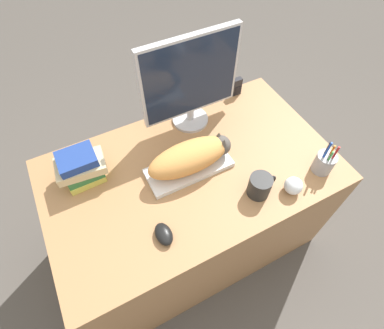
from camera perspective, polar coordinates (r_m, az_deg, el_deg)
name	(u,v)px	position (r m, az deg, el deg)	size (l,w,h in m)	color
ground_plane	(223,290)	(1.90, 5.86, -22.69)	(12.00, 12.00, 0.00)	#4C4742
desk	(191,207)	(1.68, -0.12, -8.05)	(1.33, 0.80, 0.72)	#9E7047
keyboard	(189,168)	(1.36, -0.58, -0.61)	(0.39, 0.16, 0.02)	silver
cat	(192,156)	(1.30, 0.04, 1.61)	(0.40, 0.15, 0.13)	#D18C47
monitor	(190,81)	(1.40, -0.33, 15.70)	(0.48, 0.18, 0.47)	#B7B7BC
computer_mouse	(164,234)	(1.20, -5.41, -13.07)	(0.06, 0.10, 0.04)	black
coffee_mug	(260,186)	(1.29, 12.84, -3.95)	(0.13, 0.10, 0.10)	black
pen_cup	(324,162)	(1.45, 23.88, 0.36)	(0.09, 0.09, 0.19)	#939399
baseball	(293,186)	(1.34, 18.76, -3.85)	(0.08, 0.08, 0.08)	silver
phone	(237,87)	(1.71, 8.49, 14.47)	(0.05, 0.03, 0.10)	black
book_stack	(81,168)	(1.36, -20.35, -0.55)	(0.22, 0.15, 0.15)	#CCC14C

